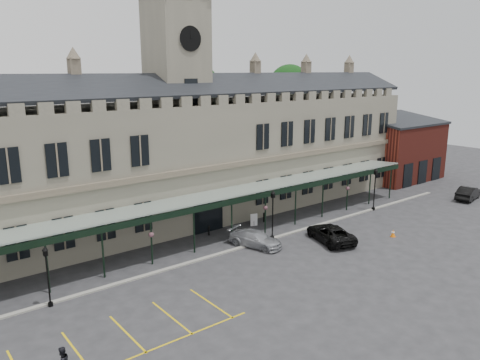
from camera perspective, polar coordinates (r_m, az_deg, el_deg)
ground at (r=37.65m, az=5.75°, el=-10.60°), size 140.00×140.00×0.00m
station_building at (r=47.96m, az=-7.34°, el=2.69°), size 60.00×10.36×17.30m
clock_tower at (r=47.28m, az=-7.63°, el=10.64°), size 5.60×5.60×24.80m
canopy at (r=42.12m, az=-1.23°, el=-4.41°), size 50.00×4.10×4.30m
brick_annex at (r=70.06m, az=18.72°, el=3.52°), size 12.40×8.36×9.23m
kerb at (r=41.44m, az=0.43°, el=-8.15°), size 60.00×0.40×0.12m
parking_markings at (r=29.47m, az=-13.17°, el=-18.16°), size 16.00×6.00×0.01m
tree_behind_mid at (r=59.15m, az=-5.38°, el=10.92°), size 6.00×6.00×16.00m
tree_behind_right at (r=69.14m, az=6.05°, el=11.24°), size 6.00×6.00×16.00m
lamp_post_left at (r=33.29m, az=-22.45°, el=-10.23°), size 0.40×0.40×4.20m
lamp_post_mid at (r=42.59m, az=4.01°, el=-3.72°), size 0.44×0.44×4.67m
lamp_post_right at (r=53.39m, az=16.12°, el=-0.65°), size 0.45×0.45×4.77m
traffic_cone at (r=46.13m, az=18.16°, el=-6.19°), size 0.44×0.44×0.70m
sign_board at (r=46.77m, az=1.71°, el=-4.89°), size 0.71×0.29×1.25m
bollard_left at (r=44.31m, az=-3.81°, el=-6.18°), size 0.16×0.16×0.91m
bollard_right at (r=48.03m, az=2.93°, el=-4.57°), size 0.17×0.17×0.97m
car_taxi at (r=41.49m, az=1.89°, el=-7.16°), size 3.49×5.30×1.43m
car_van at (r=43.37m, az=10.96°, el=-6.40°), size 4.12×6.07×1.54m
car_right_b at (r=62.44m, az=26.09°, el=-1.42°), size 5.15×2.57×1.62m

